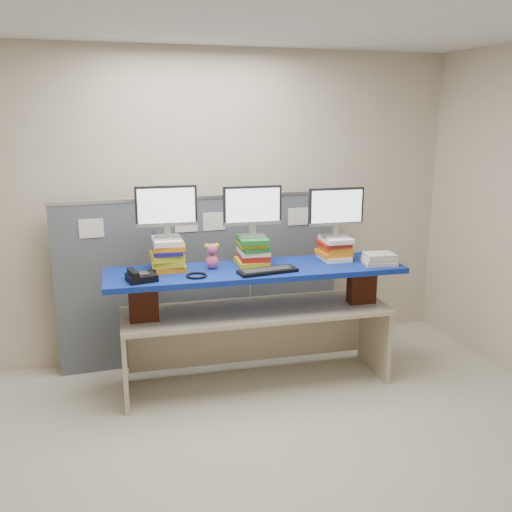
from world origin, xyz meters
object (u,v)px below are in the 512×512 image
object	(u,v)px
monitor_left	(166,209)
monitor_center	(252,208)
blue_board	(256,271)
keyboard	(268,271)
desk	(256,324)
desk_phone	(140,277)
monitor_right	(336,209)

from	to	relation	value
monitor_left	monitor_center	distance (m)	0.69
blue_board	keyboard	xyz separation A→B (m)	(0.05, -0.16, 0.04)
desk	desk_phone	world-z (taller)	desk_phone
desk	monitor_right	world-z (taller)	monitor_right
monitor_center	keyboard	world-z (taller)	monitor_center
desk	monitor_left	bearing A→B (deg)	170.27
monitor_left	keyboard	distance (m)	0.93
monitor_left	desk_phone	world-z (taller)	monitor_left
monitor_center	monitor_right	distance (m)	0.72
monitor_center	desk	bearing A→B (deg)	-89.58
blue_board	monitor_center	distance (m)	0.51
keyboard	desk_phone	world-z (taller)	desk_phone
keyboard	desk_phone	bearing A→B (deg)	169.78
monitor_left	monitor_right	distance (m)	1.41
monitor_left	desk_phone	size ratio (longest dim) A/B	2.05
desk	keyboard	bearing A→B (deg)	-70.17
monitor_center	monitor_left	bearing A→B (deg)	-180.00
desk	monitor_right	distance (m)	1.17
monitor_left	monitor_center	bearing A→B (deg)	0.00
blue_board	monitor_right	size ratio (longest dim) A/B	5.00
blue_board	keyboard	distance (m)	0.17
monitor_left	keyboard	bearing A→B (deg)	-20.10
monitor_center	desk_phone	xyz separation A→B (m)	(-0.94, -0.20, -0.44)
keyboard	blue_board	bearing A→B (deg)	100.22
blue_board	monitor_right	bearing A→B (deg)	9.33
monitor_right	keyboard	size ratio (longest dim) A/B	0.99
blue_board	monitor_right	world-z (taller)	monitor_right
monitor_left	desk	bearing A→B (deg)	-9.73
blue_board	desk_phone	distance (m)	0.94
desk	monitor_center	size ratio (longest dim) A/B	4.63
blue_board	monitor_right	xyz separation A→B (m)	(0.73, 0.07, 0.45)
blue_board	desk_phone	xyz separation A→B (m)	(-0.93, -0.08, 0.05)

